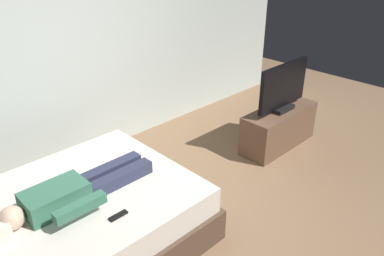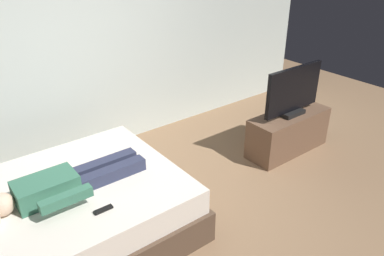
# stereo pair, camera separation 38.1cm
# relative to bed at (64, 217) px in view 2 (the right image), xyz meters

# --- Properties ---
(ground_plane) EXTENTS (10.00, 10.00, 0.00)m
(ground_plane) POSITION_rel_bed_xyz_m (0.87, -0.58, -0.26)
(ground_plane) COLOR #8C6B4C
(back_wall) EXTENTS (6.40, 0.10, 2.80)m
(back_wall) POSITION_rel_bed_xyz_m (1.27, 1.42, 1.14)
(back_wall) COLOR silver
(back_wall) RESTS_ON ground
(bed) EXTENTS (2.07, 1.58, 0.54)m
(bed) POSITION_rel_bed_xyz_m (0.00, 0.00, 0.00)
(bed) COLOR brown
(bed) RESTS_ON ground
(person) EXTENTS (1.26, 0.46, 0.18)m
(person) POSITION_rel_bed_xyz_m (0.03, -0.05, 0.36)
(person) COLOR #387056
(person) RESTS_ON bed
(remote) EXTENTS (0.15, 0.04, 0.02)m
(remote) POSITION_rel_bed_xyz_m (0.18, -0.45, 0.29)
(remote) COLOR black
(remote) RESTS_ON bed
(tv_stand) EXTENTS (1.10, 0.40, 0.50)m
(tv_stand) POSITION_rel_bed_xyz_m (2.78, -0.14, -0.01)
(tv_stand) COLOR brown
(tv_stand) RESTS_ON ground
(tv) EXTENTS (0.88, 0.20, 0.59)m
(tv) POSITION_rel_bed_xyz_m (2.78, -0.14, 0.52)
(tv) COLOR black
(tv) RESTS_ON tv_stand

